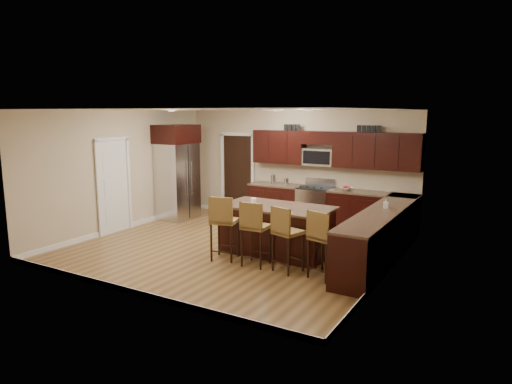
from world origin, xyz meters
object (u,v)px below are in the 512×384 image
Objects in this scene: stool_mid at (254,226)px; stool_extra at (322,237)px; refrigerator at (177,171)px; island at (276,231)px; stool_right at (285,232)px; range at (315,206)px; stool_left at (223,220)px.

stool_extra is (1.25, 0.00, -0.02)m from stool_mid.
stool_mid is 4.16m from refrigerator.
stool_extra reaches higher than island.
stool_mid is 1.25m from stool_extra.
stool_mid is at bearing -163.44° from stool_right.
stool_mid is at bearing -86.34° from range.
stool_left reaches higher than island.
stool_left is at bearing -163.62° from stool_right.
stool_right is at bearing -13.67° from stool_left.
stool_left reaches higher than range.
island is 1.54m from stool_extra.
stool_mid reaches higher than island.
refrigerator is at bearing 159.78° from island.
range is 3.29m from stool_right.
range is 0.97× the size of stool_mid.
stool_extra is (1.26, -0.84, 0.27)m from island.
stool_right is (1.24, 0.00, -0.04)m from stool_left.
stool_left is (-0.44, -3.19, 0.27)m from range.
range is 3.51m from stool_extra.
stool_left reaches higher than stool_extra.
stool_left is 1.03× the size of stool_mid.
range is at bearing 130.71° from stool_extra.
range is at bearing 95.35° from island.
range is 3.53m from refrigerator.
stool_left is 1.89m from stool_extra.
stool_left is 1.24m from stool_right.
stool_right reaches higher than range.
stool_left is at bearing 176.83° from stool_mid.
stool_mid is 1.02× the size of stool_extra.
range is 0.99× the size of stool_extra.
stool_right is at bearing -75.85° from range.
stool_right reaches higher than island.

